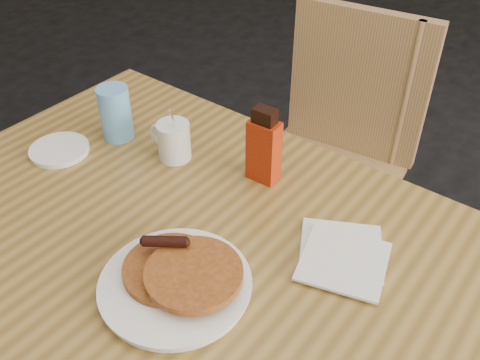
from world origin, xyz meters
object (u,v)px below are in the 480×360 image
Objects in this scene: main_table at (191,243)px; chair_main_far at (338,139)px; pancake_plate at (177,280)px; syrup_bottle at (264,147)px; blue_tumbler at (115,113)px; coffee_mug at (173,140)px.

chair_main_far reaches higher than main_table.
syrup_bottle is at bearing 97.42° from pancake_plate.
syrup_bottle is 0.39m from blue_tumbler.
coffee_mug reaches higher than main_table.
chair_main_far reaches higher than blue_tumbler.
syrup_bottle is 1.32× the size of blue_tumbler.
coffee_mug is 1.07× the size of blue_tumbler.
blue_tumbler is (-0.17, -0.01, 0.02)m from coffee_mug.
pancake_plate is at bearing -28.46° from coffee_mug.
syrup_bottle reaches higher than main_table.
main_table is 1.39× the size of chair_main_far.
chair_main_far is 0.71m from blue_tumbler.
chair_main_far is at bearing 93.66° from syrup_bottle.
coffee_mug reaches higher than blue_tumbler.
chair_main_far is 3.48× the size of pancake_plate.
main_table is 9.83× the size of blue_tumbler.
chair_main_far reaches higher than coffee_mug.
syrup_bottle is (0.04, -0.50, 0.27)m from chair_main_far.
syrup_bottle reaches higher than pancake_plate.
syrup_bottle reaches higher than blue_tumbler.
blue_tumbler is at bearing 146.00° from pancake_plate.
main_table is 0.16m from pancake_plate.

